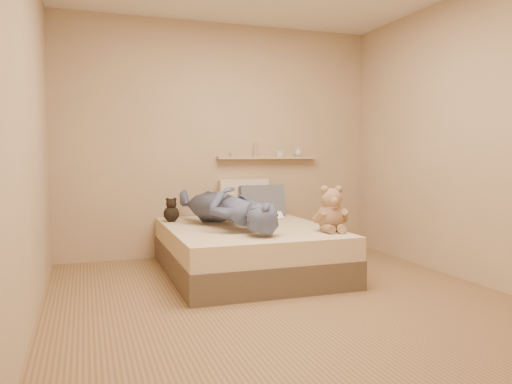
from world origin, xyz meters
name	(u,v)px	position (x,y,z in m)	size (l,w,h in m)	color
room	(283,134)	(0.00, 0.00, 1.30)	(3.80, 3.80, 3.80)	#8F6F4A
bed	(247,249)	(0.00, 0.93, 0.22)	(1.50, 1.90, 0.45)	brown
game_console	(272,216)	(0.03, 0.32, 0.62)	(0.19, 0.08, 0.07)	#B1B2B8
teddy_bear	(331,212)	(0.62, 0.38, 0.62)	(0.34, 0.34, 0.41)	#8D6B4D
dark_plush	(171,211)	(-0.63, 1.49, 0.56)	(0.16, 0.16, 0.25)	black
pillow_cream	(244,198)	(0.24, 1.76, 0.65)	(0.55, 0.16, 0.40)	beige
pillow_grey	(262,201)	(0.40, 1.62, 0.62)	(0.50, 0.14, 0.34)	slate
person	(226,207)	(-0.19, 0.96, 0.64)	(0.59, 1.61, 0.39)	#4C5578
wall_shelf	(267,158)	(0.55, 1.84, 1.10)	(1.20, 0.12, 0.03)	tan
shelf_bottles	(281,152)	(0.72, 1.84, 1.16)	(0.89, 0.10, 0.16)	#BDACA2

